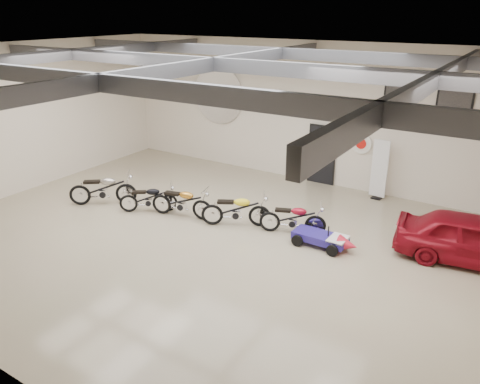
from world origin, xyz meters
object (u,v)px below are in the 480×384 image
Objects in this scene: banner_stand at (379,171)px; motorcycle_black at (148,198)px; motorcycle_red at (293,218)px; vintage_car at (473,239)px; motorcycle_gold at (181,201)px; go_kart at (326,236)px; motorcycle_silver at (103,188)px; motorcycle_yellow at (236,209)px.

motorcycle_black is (-5.77, -4.87, -0.53)m from banner_stand.
motorcycle_black is 0.96× the size of motorcycle_red.
vintage_car is at bearing -9.60° from motorcycle_red.
motorcycle_gold is at bearing -129.85° from banner_stand.
banner_stand is at bearing 89.41° from go_kart.
motorcycle_gold is at bearing -172.77° from go_kart.
banner_stand is at bearing -2.22° from motorcycle_silver.
motorcycle_silver is 2.84m from motorcycle_gold.
go_kart is 0.48× the size of vintage_car.
motorcycle_silver is at bearing -139.66° from banner_stand.
vintage_car reaches higher than motorcycle_black.
banner_stand reaches higher than motorcycle_silver.
banner_stand is 6.57m from motorcycle_gold.
motorcycle_black is 1.16m from motorcycle_gold.
motorcycle_gold is 1.06× the size of motorcycle_red.
motorcycle_gold reaches higher than motorcycle_red.
vintage_car is at bearing -25.25° from motorcycle_silver.
motorcycle_red is at bearing -23.26° from motorcycle_black.
banner_stand reaches higher than motorcycle_black.
go_kart is at bearing -28.61° from motorcycle_black.
vintage_car reaches higher than motorcycle_red.
motorcycle_silver is 1.69m from motorcycle_black.
motorcycle_silver is at bearing -170.48° from go_kart.
motorcycle_silver is 1.18× the size of go_kart.
motorcycle_silver reaches higher than motorcycle_red.
motorcycle_silver is at bearing 171.26° from motorcycle_red.
vintage_car is (10.69, 2.29, 0.09)m from motorcycle_silver.
motorcycle_yellow is 1.11× the size of go_kart.
motorcycle_gold is at bearing -23.54° from motorcycle_black.
motorcycle_gold is 8.09m from vintage_car.
vintage_car is at bearing -16.51° from motorcycle_yellow.
motorcycle_red is at bearing -14.46° from motorcycle_yellow.
motorcycle_silver is at bearing 162.90° from motorcycle_yellow.
motorcycle_red is 1.17m from go_kart.
go_kart is (1.13, -0.29, -0.16)m from motorcycle_red.
banner_stand is 1.11× the size of go_kart.
vintage_car is at bearing -1.11° from motorcycle_gold.
motorcycle_silver is 4.63m from motorcycle_yellow.
motorcycle_silver is 0.57× the size of vintage_car.
motorcycle_gold is at bearing 162.49° from motorcycle_yellow.
banner_stand is 4.41m from vintage_car.
motorcycle_black is 0.89× the size of motorcycle_yellow.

